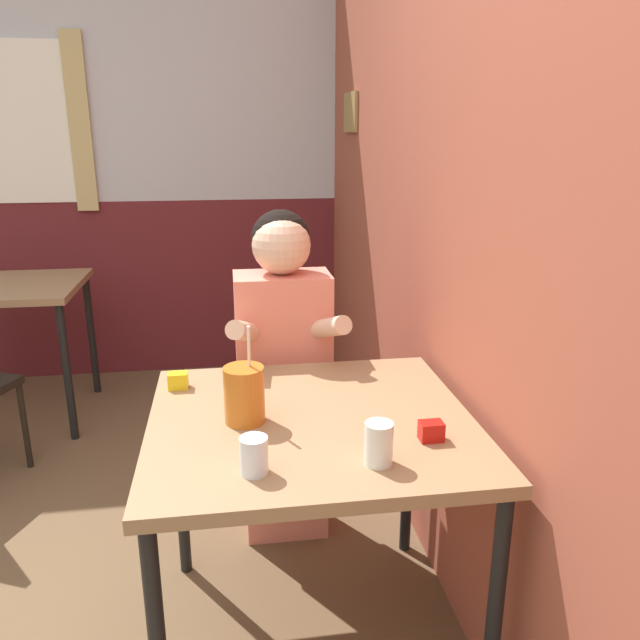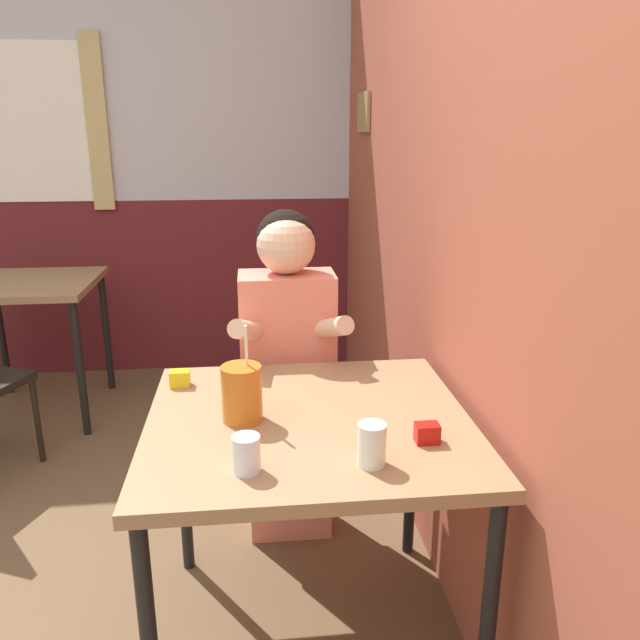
{
  "view_description": "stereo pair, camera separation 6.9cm",
  "coord_description": "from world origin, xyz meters",
  "px_view_note": "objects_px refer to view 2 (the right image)",
  "views": [
    {
      "loc": [
        0.56,
        -1.29,
        1.51
      ],
      "look_at": [
        0.82,
        0.43,
        0.98
      ],
      "focal_mm": 35.0,
      "sensor_mm": 36.0,
      "label": 1
    },
    {
      "loc": [
        0.63,
        -1.3,
        1.51
      ],
      "look_at": [
        0.82,
        0.43,
        0.98
      ],
      "focal_mm": 35.0,
      "sensor_mm": 36.0,
      "label": 2
    }
  ],
  "objects_px": {
    "person_seated": "(288,371)",
    "cocktail_pitcher": "(242,393)",
    "background_table": "(31,299)",
    "main_table": "(309,441)"
  },
  "relations": [
    {
      "from": "person_seated",
      "to": "cocktail_pitcher",
      "type": "relative_size",
      "value": 4.53
    },
    {
      "from": "background_table",
      "to": "person_seated",
      "type": "bearing_deg",
      "value": -42.86
    },
    {
      "from": "main_table",
      "to": "cocktail_pitcher",
      "type": "distance_m",
      "value": 0.24
    },
    {
      "from": "main_table",
      "to": "background_table",
      "type": "distance_m",
      "value": 2.22
    },
    {
      "from": "background_table",
      "to": "person_seated",
      "type": "height_order",
      "value": "person_seated"
    },
    {
      "from": "person_seated",
      "to": "main_table",
      "type": "bearing_deg",
      "value": -87.63
    },
    {
      "from": "background_table",
      "to": "person_seated",
      "type": "relative_size",
      "value": 0.6
    },
    {
      "from": "background_table",
      "to": "main_table",
      "type": "bearing_deg",
      "value": -53.43
    },
    {
      "from": "background_table",
      "to": "person_seated",
      "type": "xyz_separation_m",
      "value": [
        1.3,
        -1.2,
        0.01
      ]
    },
    {
      "from": "person_seated",
      "to": "cocktail_pitcher",
      "type": "xyz_separation_m",
      "value": [
        -0.16,
        -0.57,
        0.17
      ]
    }
  ]
}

